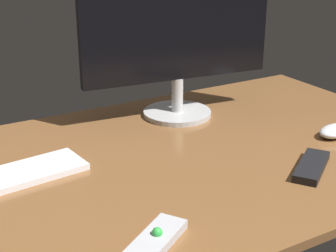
% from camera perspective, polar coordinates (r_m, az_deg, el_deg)
% --- Properties ---
extents(desk, '(1.40, 0.84, 0.02)m').
position_cam_1_polar(desk, '(1.26, 1.17, -3.68)').
color(desk, brown).
rests_on(desk, ground).
extents(monitor, '(0.55, 0.20, 0.48)m').
position_cam_1_polar(monitor, '(1.44, 1.07, 11.09)').
color(monitor, '#BABABA').
rests_on(monitor, desk).
extents(computer_mouse, '(0.11, 0.08, 0.03)m').
position_cam_1_polar(computer_mouse, '(1.43, 17.91, -0.51)').
color(computer_mouse, silver).
rests_on(computer_mouse, desk).
extents(media_remote, '(0.18, 0.14, 0.03)m').
position_cam_1_polar(media_remote, '(0.91, -1.87, -12.89)').
color(media_remote, '#B7B7BC').
rests_on(media_remote, desk).
extents(tv_remote, '(0.17, 0.14, 0.02)m').
position_cam_1_polar(tv_remote, '(1.22, 15.45, -4.29)').
color(tv_remote, black).
rests_on(tv_remote, desk).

